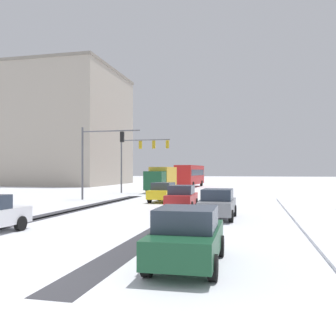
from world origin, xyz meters
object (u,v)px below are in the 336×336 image
at_px(car_yellow_cab_lead, 164,192).
at_px(car_grey_third, 218,204).
at_px(office_building_far_left_block, 40,129).
at_px(car_red_second, 182,197).
at_px(car_dark_green_fifth, 187,236).
at_px(traffic_signal_near_left, 98,150).
at_px(bus_oncoming, 190,174).
at_px(box_truck_delivery, 161,179).
at_px(traffic_signal_far_left, 141,151).

distance_m(car_yellow_cab_lead, car_grey_third, 10.97).
bearing_deg(office_building_far_left_block, car_yellow_cab_lead, -45.41).
distance_m(car_red_second, car_dark_green_fifth, 14.70).
bearing_deg(traffic_signal_near_left, car_yellow_cab_lead, -6.90).
bearing_deg(bus_oncoming, car_dark_green_fifth, -80.52).
height_order(car_yellow_cab_lead, car_red_second, same).
distance_m(car_dark_green_fifth, box_truck_delivery, 33.79).
relative_size(bus_oncoming, office_building_far_left_block, 0.37).
height_order(car_grey_third, office_building_far_left_block, office_building_far_left_block).
relative_size(car_yellow_cab_lead, bus_oncoming, 0.38).
xyz_separation_m(traffic_signal_far_left, car_yellow_cab_lead, (5.34, -10.66, -3.97)).
bearing_deg(box_truck_delivery, car_red_second, -71.79).
relative_size(traffic_signal_near_left, car_grey_third, 1.58).
xyz_separation_m(traffic_signal_near_left, car_yellow_cab_lead, (6.22, -0.75, -3.57)).
relative_size(car_red_second, bus_oncoming, 0.37).
distance_m(car_red_second, office_building_far_left_block, 51.92).
height_order(traffic_signal_near_left, car_yellow_cab_lead, traffic_signal_near_left).
bearing_deg(car_yellow_cab_lead, traffic_signal_near_left, 173.10).
distance_m(car_yellow_cab_lead, box_truck_delivery, 13.49).
bearing_deg(office_building_far_left_block, box_truck_delivery, -34.26).
relative_size(car_dark_green_fifth, box_truck_delivery, 0.56).
bearing_deg(car_grey_third, car_yellow_cab_lead, 119.25).
relative_size(traffic_signal_far_left, office_building_far_left_block, 0.22).
bearing_deg(bus_oncoming, traffic_signal_far_left, -100.49).
bearing_deg(car_grey_third, car_red_second, 122.78).
relative_size(car_dark_green_fifth, office_building_far_left_block, 0.14).
height_order(car_grey_third, box_truck_delivery, box_truck_delivery).
relative_size(traffic_signal_far_left, car_dark_green_fifth, 1.57).
bearing_deg(office_building_far_left_block, car_dark_green_fifth, -54.26).
bearing_deg(bus_oncoming, car_red_second, -81.44).
distance_m(bus_oncoming, office_building_far_left_block, 31.30).
height_order(traffic_signal_near_left, car_red_second, traffic_signal_near_left).
bearing_deg(bus_oncoming, office_building_far_left_block, 169.62).
bearing_deg(car_grey_third, traffic_signal_far_left, 117.87).
height_order(traffic_signal_near_left, car_grey_third, traffic_signal_near_left).
xyz_separation_m(car_grey_third, car_dark_green_fifth, (0.10, -10.00, 0.00)).
xyz_separation_m(traffic_signal_near_left, office_building_far_left_block, (-25.74, 31.67, 6.06)).
bearing_deg(car_dark_green_fifth, car_grey_third, 90.57).
xyz_separation_m(traffic_signal_near_left, car_grey_third, (11.59, -10.33, -3.57)).
bearing_deg(bus_oncoming, traffic_signal_near_left, -98.48).
height_order(traffic_signal_far_left, office_building_far_left_block, office_building_far_left_block).
bearing_deg(car_yellow_cab_lead, traffic_signal_far_left, 116.59).
height_order(car_grey_third, car_dark_green_fifth, same).
distance_m(traffic_signal_far_left, box_truck_delivery, 4.36).
xyz_separation_m(traffic_signal_near_left, car_red_second, (8.75, -5.92, -3.57)).
xyz_separation_m(car_dark_green_fifth, office_building_far_left_block, (-37.42, 52.00, 9.63)).
height_order(bus_oncoming, office_building_far_left_block, office_building_far_left_block).
bearing_deg(car_dark_green_fifth, car_red_second, 101.52).
bearing_deg(car_dark_green_fifth, bus_oncoming, 99.48).
distance_m(car_dark_green_fifth, office_building_far_left_block, 64.78).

